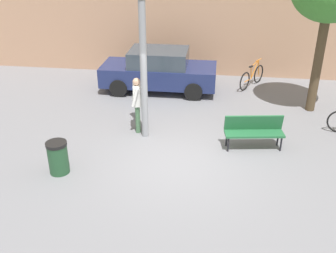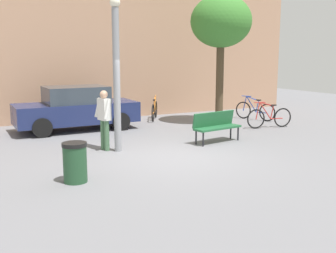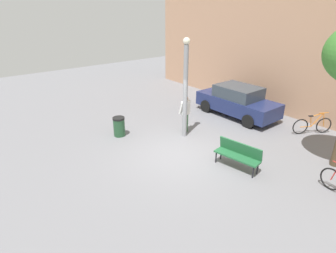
{
  "view_description": "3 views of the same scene",
  "coord_description": "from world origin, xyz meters",
  "px_view_note": "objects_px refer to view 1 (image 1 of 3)",
  "views": [
    {
      "loc": [
        0.88,
        -8.67,
        5.43
      ],
      "look_at": [
        -0.38,
        0.66,
        0.69
      ],
      "focal_mm": 41.99,
      "sensor_mm": 36.0,
      "label": 1
    },
    {
      "loc": [
        -4.91,
        -8.89,
        2.61
      ],
      "look_at": [
        0.06,
        0.67,
        0.7
      ],
      "focal_mm": 42.85,
      "sensor_mm": 36.0,
      "label": 2
    },
    {
      "loc": [
        7.01,
        -6.0,
        5.22
      ],
      "look_at": [
        -0.21,
        -0.29,
        1.2
      ],
      "focal_mm": 29.77,
      "sensor_mm": 36.0,
      "label": 3
    }
  ],
  "objects_px": {
    "person_by_lamppost": "(137,101)",
    "park_bench": "(254,129)",
    "lamppost": "(143,63)",
    "bicycle_orange": "(252,77)",
    "parked_car_navy": "(159,70)",
    "trash_bin": "(58,157)"
  },
  "relations": [
    {
      "from": "person_by_lamppost",
      "to": "parked_car_navy",
      "type": "relative_size",
      "value": 0.4
    },
    {
      "from": "parked_car_navy",
      "to": "trash_bin",
      "type": "distance_m",
      "value": 6.11
    },
    {
      "from": "park_bench",
      "to": "bicycle_orange",
      "type": "relative_size",
      "value": 1.05
    },
    {
      "from": "lamppost",
      "to": "bicycle_orange",
      "type": "relative_size",
      "value": 2.62
    },
    {
      "from": "person_by_lamppost",
      "to": "trash_bin",
      "type": "bearing_deg",
      "value": -120.83
    },
    {
      "from": "parked_car_navy",
      "to": "trash_bin",
      "type": "relative_size",
      "value": 4.99
    },
    {
      "from": "person_by_lamppost",
      "to": "bicycle_orange",
      "type": "bearing_deg",
      "value": 50.04
    },
    {
      "from": "parked_car_navy",
      "to": "trash_bin",
      "type": "xyz_separation_m",
      "value": [
        -1.59,
        -5.89,
        -0.35
      ]
    },
    {
      "from": "park_bench",
      "to": "parked_car_navy",
      "type": "bearing_deg",
      "value": 129.41
    },
    {
      "from": "bicycle_orange",
      "to": "lamppost",
      "type": "bearing_deg",
      "value": -125.89
    },
    {
      "from": "lamppost",
      "to": "parked_car_navy",
      "type": "relative_size",
      "value": 0.98
    },
    {
      "from": "lamppost",
      "to": "trash_bin",
      "type": "xyz_separation_m",
      "value": [
        -1.76,
        -2.19,
        -1.78
      ]
    },
    {
      "from": "person_by_lamppost",
      "to": "park_bench",
      "type": "bearing_deg",
      "value": -9.13
    },
    {
      "from": "lamppost",
      "to": "trash_bin",
      "type": "bearing_deg",
      "value": -128.76
    },
    {
      "from": "lamppost",
      "to": "park_bench",
      "type": "bearing_deg",
      "value": -4.65
    },
    {
      "from": "park_bench",
      "to": "parked_car_navy",
      "type": "relative_size",
      "value": 0.39
    },
    {
      "from": "person_by_lamppost",
      "to": "park_bench",
      "type": "relative_size",
      "value": 1.01
    },
    {
      "from": "lamppost",
      "to": "parked_car_navy",
      "type": "height_order",
      "value": "lamppost"
    },
    {
      "from": "person_by_lamppost",
      "to": "trash_bin",
      "type": "distance_m",
      "value": 2.94
    },
    {
      "from": "lamppost",
      "to": "bicycle_orange",
      "type": "height_order",
      "value": "lamppost"
    },
    {
      "from": "parked_car_navy",
      "to": "lamppost",
      "type": "bearing_deg",
      "value": -87.38
    },
    {
      "from": "lamppost",
      "to": "parked_car_navy",
      "type": "xyz_separation_m",
      "value": [
        -0.17,
        3.7,
        -1.43
      ]
    }
  ]
}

